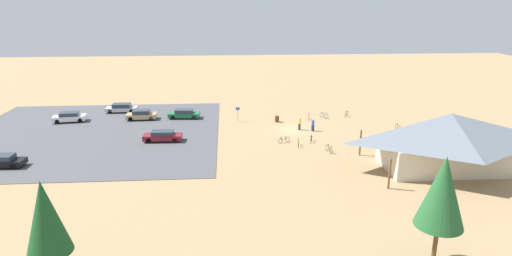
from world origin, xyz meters
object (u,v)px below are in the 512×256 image
Objects in this scene: bicycle_black_yard_left at (311,139)px; car_silver_end_stall at (122,108)px; bicycle_silver_near_porch at (398,127)px; bicycle_white_near_sign at (410,136)px; bicycle_yellow_yard_front at (347,114)px; pine_mideast at (442,192)px; lot_sign at (238,112)px; car_maroon_aisle_side at (163,136)px; bicycle_purple_yard_right at (420,127)px; bicycle_black_yard_center at (284,140)px; bicycle_blue_lone_east at (397,133)px; car_tan_near_entry at (142,115)px; bicycle_red_trailside at (309,117)px; car_white_back_corner at (69,117)px; bicycle_green_edge_north at (329,149)px; bicycle_teal_mid_cluster at (324,115)px; visitor_by_pavilion at (300,123)px; bike_pavilion at (449,137)px; car_black_second_row at (1,161)px; trash_bin at (277,119)px; car_green_far_end at (184,114)px; bicycle_orange_edge_south at (298,143)px; pine_east at (45,218)px; visitor_at_bikes at (313,125)px.

bicycle_black_yard_left is 0.33× the size of car_silver_end_stall.
bicycle_white_near_sign is at bearing 90.45° from bicycle_silver_near_porch.
pine_mideast is at bearing 83.15° from bicycle_yellow_yard_front.
lot_sign is 12.78m from car_maroon_aisle_side.
car_maroon_aisle_side is at bearing 3.83° from bicycle_purple_yard_right.
bicycle_blue_lone_east reaches higher than bicycle_black_yard_center.
bicycle_yellow_yard_front is 0.34× the size of car_tan_near_entry.
bicycle_yellow_yard_front is at bearing -159.13° from car_maroon_aisle_side.
car_white_back_corner reaches higher than bicycle_red_trailside.
bicycle_green_edge_north is 0.37× the size of car_maroon_aisle_side.
bicycle_teal_mid_cluster reaches higher than bicycle_blue_lone_east.
visitor_by_pavilion is (-2.81, -5.18, 0.58)m from bicycle_black_yard_center.
car_silver_end_stall is (39.13, -25.84, -2.72)m from bike_pavilion.
lot_sign is at bearing -42.55° from bike_pavilion.
car_black_second_row reaches higher than car_maroon_aisle_side.
car_white_back_corner reaches higher than trash_bin.
pine_mideast is at bearing 125.48° from car_silver_end_stall.
bicycle_black_yard_center is at bearing 88.65° from trash_bin.
car_green_far_end is at bearing -14.84° from lot_sign.
pine_mideast is (-6.40, 35.00, 4.85)m from trash_bin.
car_black_second_row is at bearing -27.90° from pine_mideast.
bicycle_yellow_yard_front is at bearing -157.49° from car_black_second_row.
bicycle_white_near_sign is 0.93× the size of bicycle_red_trailside.
car_green_far_end is at bearing -36.52° from bike_pavilion.
trash_bin reaches higher than bicycle_black_yard_center.
pine_mideast is at bearing 124.81° from car_tan_near_entry.
pine_mideast is at bearing 94.87° from bicycle_green_edge_north.
visitor_by_pavilion is at bearing 150.08° from lot_sign.
car_silver_end_stall is (39.50, -16.10, 0.38)m from bicycle_white_near_sign.
lot_sign is 1.24× the size of bicycle_green_edge_north.
bicycle_red_trailside is at bearing -170.43° from trash_bin.
bicycle_black_yard_left is (-3.21, 9.12, -0.10)m from trash_bin.
bicycle_yellow_yard_front reaches higher than bicycle_blue_lone_east.
car_white_back_corner reaches higher than bicycle_silver_near_porch.
pine_mideast is at bearing 67.23° from bicycle_purple_yard_right.
lot_sign is 1.24× the size of visitor_by_pavilion.
car_tan_near_entry is 11.19m from car_maroon_aisle_side.
lot_sign is 1.59× the size of bicycle_blue_lone_east.
bicycle_yellow_yard_front is 12.34m from bicycle_white_near_sign.
bicycle_purple_yard_right is (-17.50, -5.32, 0.03)m from bicycle_orange_edge_south.
bicycle_teal_mid_cluster is 7.36m from visitor_by_pavilion.
bicycle_white_near_sign is at bearing -142.29° from pine_east.
car_tan_near_entry is at bearing -0.54° from bicycle_yellow_yard_front.
bicycle_orange_edge_south is at bearing -35.80° from bicycle_green_edge_north.
lot_sign is 1.48× the size of bicycle_teal_mid_cluster.
car_tan_near_entry reaches higher than car_silver_end_stall.
bike_pavilion reaches higher than bicycle_blue_lone_east.
bicycle_blue_lone_east is 10.98m from visitor_at_bikes.
car_tan_near_entry reaches higher than bicycle_orange_edge_south.
bicycle_green_edge_north is (-4.75, 3.82, 0.05)m from bicycle_black_yard_center.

